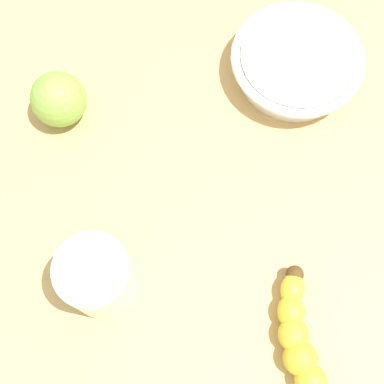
{
  "coord_description": "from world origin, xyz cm",
  "views": [
    {
      "loc": [
        -15.03,
        1.14,
        65.03
      ],
      "look_at": [
        5.47,
        -3.24,
        5.0
      ],
      "focal_mm": 49.39,
      "sensor_mm": 36.0,
      "label": 1
    }
  ],
  "objects_px": {
    "banana": "(308,356)",
    "ceramic_bowl": "(296,63)",
    "smoothie_glass": "(99,279)",
    "green_apple_fruit": "(59,99)"
  },
  "relations": [
    {
      "from": "banana",
      "to": "ceramic_bowl",
      "type": "relative_size",
      "value": 1.12
    },
    {
      "from": "green_apple_fruit",
      "to": "banana",
      "type": "bearing_deg",
      "value": -148.38
    },
    {
      "from": "banana",
      "to": "smoothie_glass",
      "type": "xyz_separation_m",
      "value": [
        0.12,
        0.21,
        0.03
      ]
    },
    {
      "from": "banana",
      "to": "green_apple_fruit",
      "type": "height_order",
      "value": "green_apple_fruit"
    },
    {
      "from": "banana",
      "to": "ceramic_bowl",
      "type": "bearing_deg",
      "value": 160.15
    },
    {
      "from": "banana",
      "to": "smoothie_glass",
      "type": "bearing_deg",
      "value": -127.42
    },
    {
      "from": "banana",
      "to": "ceramic_bowl",
      "type": "distance_m",
      "value": 0.37
    },
    {
      "from": "banana",
      "to": "green_apple_fruit",
      "type": "bearing_deg",
      "value": -154.49
    },
    {
      "from": "banana",
      "to": "green_apple_fruit",
      "type": "distance_m",
      "value": 0.42
    },
    {
      "from": "ceramic_bowl",
      "to": "green_apple_fruit",
      "type": "relative_size",
      "value": 2.47
    }
  ]
}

